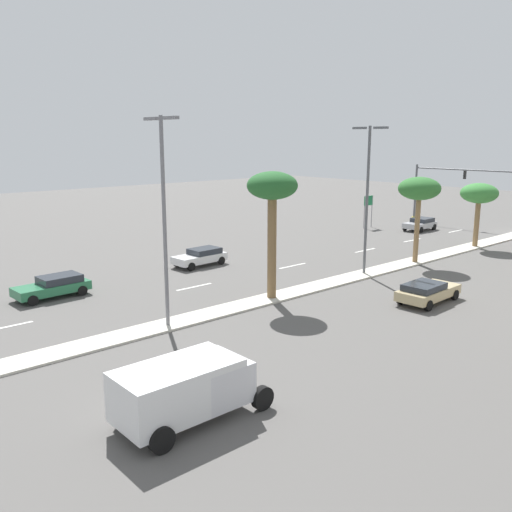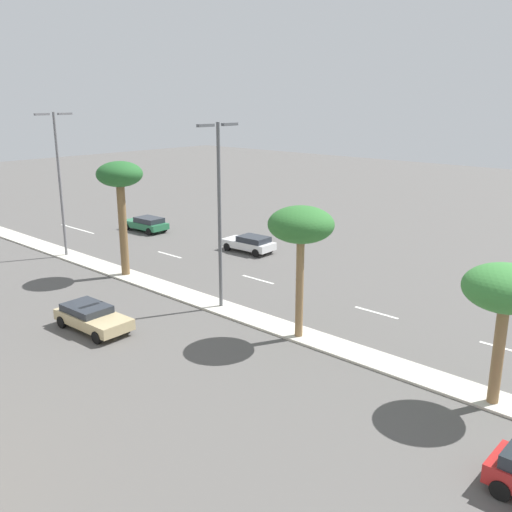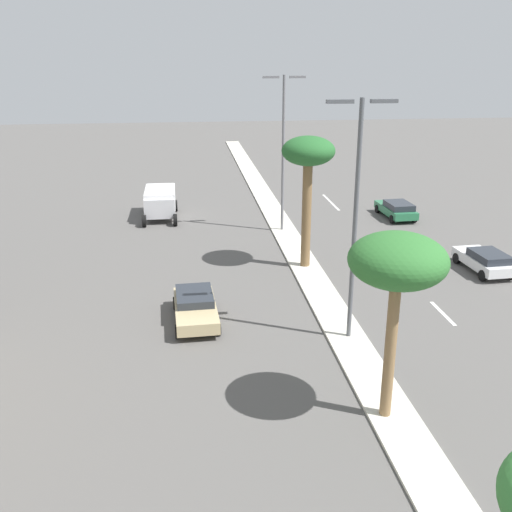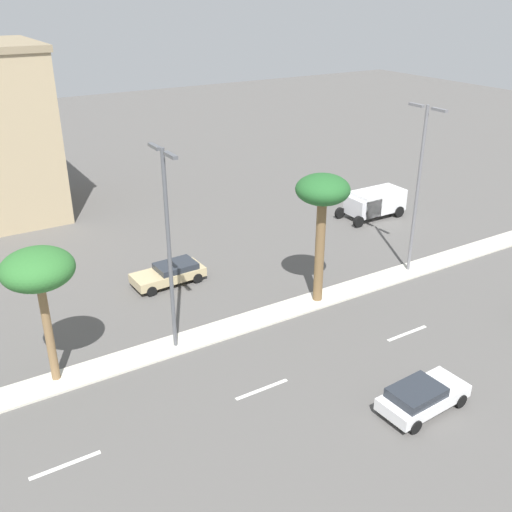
% 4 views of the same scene
% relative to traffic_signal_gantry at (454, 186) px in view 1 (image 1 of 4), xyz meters
% --- Properties ---
extents(ground_plane, '(160.00, 160.00, 0.00)m').
position_rel_traffic_signal_gantry_xyz_m(ground_plane, '(-7.89, 33.42, -4.48)').
color(ground_plane, '#565451').
extents(median_curb, '(1.80, 87.83, 0.12)m').
position_rel_traffic_signal_gantry_xyz_m(median_curb, '(-7.89, 43.18, -4.42)').
color(median_curb, beige).
rests_on(median_curb, ground).
extents(lane_stripe_rear, '(0.20, 2.80, 0.01)m').
position_rel_traffic_signal_gantry_xyz_m(lane_stripe_rear, '(-2.43, 3.27, -4.47)').
color(lane_stripe_rear, silver).
rests_on(lane_stripe_rear, ground).
extents(lane_stripe_far, '(0.20, 2.80, 0.01)m').
position_rel_traffic_signal_gantry_xyz_m(lane_stripe_far, '(-2.43, 11.47, -4.47)').
color(lane_stripe_far, silver).
rests_on(lane_stripe_far, ground).
extents(lane_stripe_mid, '(0.20, 2.80, 0.01)m').
position_rel_traffic_signal_gantry_xyz_m(lane_stripe_mid, '(-2.43, 18.83, -4.47)').
color(lane_stripe_mid, silver).
rests_on(lane_stripe_mid, ground).
extents(lane_stripe_right, '(0.20, 2.80, 0.01)m').
position_rel_traffic_signal_gantry_xyz_m(lane_stripe_right, '(-2.43, 27.95, -4.47)').
color(lane_stripe_right, silver).
rests_on(lane_stripe_right, ground).
extents(lane_stripe_leading, '(0.20, 2.80, 0.01)m').
position_rel_traffic_signal_gantry_xyz_m(lane_stripe_leading, '(-2.43, 37.27, -4.47)').
color(lane_stripe_leading, silver).
rests_on(lane_stripe_leading, ground).
extents(lane_stripe_center, '(0.20, 2.80, 0.01)m').
position_rel_traffic_signal_gantry_xyz_m(lane_stripe_center, '(-2.43, 49.35, -4.47)').
color(lane_stripe_center, silver).
rests_on(lane_stripe_center, ground).
extents(traffic_signal_gantry, '(18.48, 0.53, 6.70)m').
position_rel_traffic_signal_gantry_xyz_m(traffic_signal_gantry, '(0.00, 0.00, 0.00)').
color(traffic_signal_gantry, '#515459').
rests_on(traffic_signal_gantry, ground).
extents(directional_road_sign, '(0.10, 1.47, 3.53)m').
position_rel_traffic_signal_gantry_xyz_m(directional_road_sign, '(5.30, 8.40, -1.93)').
color(directional_road_sign, gray).
rests_on(directional_road_sign, ground).
extents(palm_tree_left, '(3.28, 3.28, 5.71)m').
position_rel_traffic_signal_gantry_xyz_m(palm_tree_left, '(-8.12, 10.13, 0.33)').
color(palm_tree_left, olive).
rests_on(palm_tree_left, median_curb).
extents(palm_tree_near, '(3.25, 3.25, 6.71)m').
position_rel_traffic_signal_gantry_xyz_m(palm_tree_near, '(-8.18, 19.94, 1.33)').
color(palm_tree_near, olive).
rests_on(palm_tree_near, median_curb).
extents(palm_tree_far, '(3.05, 3.05, 7.73)m').
position_rel_traffic_signal_gantry_xyz_m(palm_tree_far, '(-7.90, 35.28, 2.12)').
color(palm_tree_far, brown).
rests_on(palm_tree_far, median_curb).
extents(street_lamp_near, '(2.90, 0.24, 10.48)m').
position_rel_traffic_signal_gantry_xyz_m(street_lamp_near, '(-7.81, 25.98, 1.73)').
color(street_lamp_near, '#515459').
rests_on(street_lamp_near, median_curb).
extents(street_lamp_far, '(2.90, 0.24, 10.74)m').
position_rel_traffic_signal_gantry_xyz_m(street_lamp_far, '(-8.04, 42.88, 1.87)').
color(street_lamp_far, slate).
rests_on(street_lamp_far, median_curb).
extents(sedan_green_far, '(2.16, 4.56, 1.33)m').
position_rel_traffic_signal_gantry_xyz_m(sedan_green_far, '(1.41, 45.22, -3.76)').
color(sedan_green_far, '#287047').
rests_on(sedan_green_far, ground).
extents(sedan_white_trailing, '(2.16, 4.34, 1.32)m').
position_rel_traffic_signal_gantry_xyz_m(sedan_white_trailing, '(2.45, 33.22, -3.76)').
color(sedan_white_trailing, silver).
rests_on(sedan_white_trailing, ground).
extents(sedan_tan_rear, '(2.21, 4.60, 1.27)m').
position_rel_traffic_signal_gantry_xyz_m(sedan_tan_rear, '(-14.65, 28.71, -3.78)').
color(sedan_tan_rear, tan).
rests_on(sedan_tan_rear, ground).
extents(sedan_silver_leading, '(2.26, 4.09, 1.30)m').
position_rel_traffic_signal_gantry_xyz_m(sedan_silver_leading, '(0.43, 5.59, -3.77)').
color(sedan_silver_leading, '#B2B2B7').
rests_on(sedan_silver_leading, ground).
extents(box_truck, '(2.57, 5.51, 2.17)m').
position_rel_traffic_signal_gantry_xyz_m(box_truck, '(-16.87, 47.59, -3.23)').
color(box_truck, silver).
rests_on(box_truck, ground).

